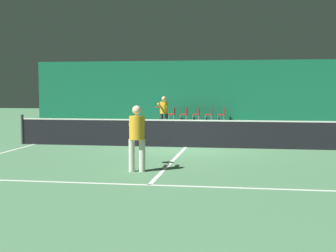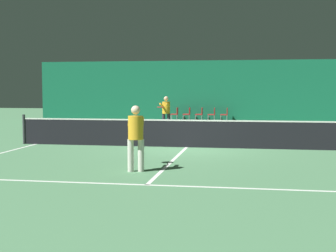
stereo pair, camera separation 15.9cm
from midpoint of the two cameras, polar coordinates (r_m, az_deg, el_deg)
ground_plane at (r=16.02m, az=1.90°, el=-2.61°), size 60.00×60.00×0.00m
backdrop_curtain at (r=29.57m, az=5.22°, el=4.31°), size 23.00×0.12×3.78m
court_line_baseline_far at (r=27.82m, az=4.94°, el=0.41°), size 11.00×0.10×0.00m
court_line_service_far at (r=22.35m, az=3.93°, el=-0.59°), size 8.25×0.10×0.00m
court_line_service_near at (r=9.78m, az=-2.78°, el=-7.19°), size 8.25×0.10×0.00m
court_line_sideline_left at (r=17.56m, az=-16.21°, el=-2.15°), size 0.10×23.80×0.00m
court_line_centre at (r=16.02m, az=1.90°, el=-2.60°), size 0.10×12.80×0.00m
tennis_net at (r=15.97m, az=1.91°, el=-0.79°), size 12.00×0.10×1.07m
player_near at (r=11.28m, az=-4.22°, el=-0.86°), size 0.60×1.36×1.59m
player_far at (r=22.57m, az=-0.73°, el=1.90°), size 0.48×1.36×1.64m
courtside_chair_0 at (r=29.32m, az=0.41°, el=1.58°), size 0.44×0.44×0.84m
courtside_chair_1 at (r=29.22m, az=1.91°, el=1.57°), size 0.44×0.44×0.84m
courtside_chair_2 at (r=29.13m, az=3.42°, el=1.55°), size 0.44×0.44×0.84m
courtside_chair_3 at (r=29.07m, az=4.94°, el=1.54°), size 0.44×0.44×0.84m
courtside_chair_4 at (r=29.02m, az=6.47°, el=1.52°), size 0.44×0.44×0.84m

